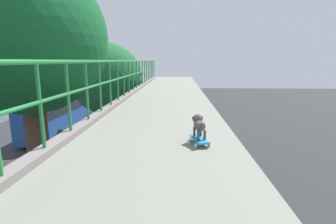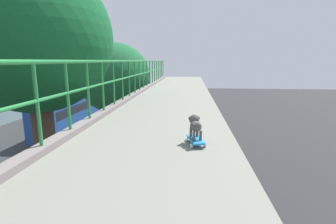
{
  "view_description": "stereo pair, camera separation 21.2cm",
  "coord_description": "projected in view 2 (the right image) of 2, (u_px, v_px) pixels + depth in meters",
  "views": [
    {
      "loc": [
        1.36,
        -0.17,
        6.44
      ],
      "look_at": [
        1.17,
        4.2,
        5.54
      ],
      "focal_mm": 26.84,
      "sensor_mm": 36.0,
      "label": 1
    },
    {
      "loc": [
        1.57,
        -0.16,
        6.44
      ],
      "look_at": [
        1.17,
        4.2,
        5.54
      ],
      "focal_mm": 26.84,
      "sensor_mm": 36.0,
      "label": 2
    }
  ],
  "objects": [
    {
      "name": "toy_skateboard",
      "position": [
        196.0,
        140.0,
        3.39
      ],
      "size": [
        0.27,
        0.44,
        0.08
      ],
      "color": "#2487C9",
      "rests_on": "overpass_deck"
    },
    {
      "name": "roadside_tree_far",
      "position": [
        115.0,
        79.0,
        12.79
      ],
      "size": [
        3.61,
        3.61,
        7.34
      ],
      "color": "#48342E",
      "rests_on": "ground"
    },
    {
      "name": "small_dog",
      "position": [
        195.0,
        124.0,
        3.39
      ],
      "size": [
        0.2,
        0.34,
        0.31
      ],
      "color": "#50494A",
      "rests_on": "toy_skateboard"
    },
    {
      "name": "roadside_tree_mid",
      "position": [
        35.0,
        43.0,
        6.37
      ],
      "size": [
        3.92,
        3.92,
        8.91
      ],
      "color": "brown",
      "rests_on": "ground"
    },
    {
      "name": "city_bus",
      "position": [
        73.0,
        110.0,
        23.57
      ],
      "size": [
        2.49,
        10.88,
        3.3
      ],
      "color": "navy",
      "rests_on": "ground"
    }
  ]
}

